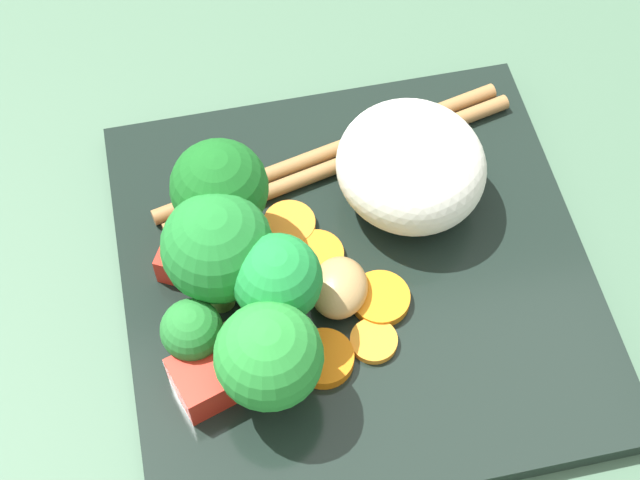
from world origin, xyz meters
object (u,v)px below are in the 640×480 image
object	(u,v)px
broccoli_floret_3	(218,255)
carrot_slice_1	(272,279)
rice_mound	(411,166)
chopstick_pair	(339,157)
square_plate	(356,276)

from	to	relation	value
broccoli_floret_3	carrot_slice_1	xyz separation A→B (cm)	(-0.48, 2.54, -3.97)
rice_mound	carrot_slice_1	distance (cm)	9.44
broccoli_floret_3	chopstick_pair	size ratio (longest dim) A/B	0.34
square_plate	carrot_slice_1	bearing A→B (deg)	-91.18
broccoli_floret_3	carrot_slice_1	bearing A→B (deg)	100.73
chopstick_pair	carrot_slice_1	bearing A→B (deg)	40.53
rice_mound	carrot_slice_1	size ratio (longest dim) A/B	2.78
square_plate	chopstick_pair	bearing A→B (deg)	176.93
square_plate	broccoli_floret_3	bearing A→B (deg)	-86.84
square_plate	carrot_slice_1	world-z (taller)	carrot_slice_1
rice_mound	carrot_slice_1	bearing A→B (deg)	-63.77
carrot_slice_1	chopstick_pair	world-z (taller)	chopstick_pair
carrot_slice_1	square_plate	bearing A→B (deg)	88.82
rice_mound	broccoli_floret_3	xyz separation A→B (cm)	(4.50, -10.69, 1.42)
carrot_slice_1	broccoli_floret_3	bearing A→B (deg)	-79.27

